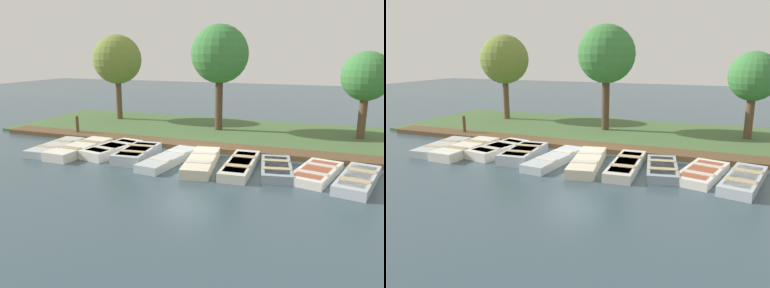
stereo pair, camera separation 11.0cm
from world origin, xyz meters
TOP-DOWN VIEW (x-y plane):
  - ground_plane at (0.00, 0.00)m, footprint 80.00×80.00m
  - shore_bank at (-5.00, 0.00)m, footprint 8.00×24.00m
  - dock_walkway at (-1.20, 0.00)m, footprint 1.27×22.04m
  - rowboat_0 at (1.54, -6.00)m, footprint 3.11×1.23m
  - rowboat_1 at (1.53, -4.68)m, footprint 3.43×1.28m
  - rowboat_2 at (1.09, -3.27)m, footprint 3.06×1.68m
  - rowboat_3 at (1.33, -1.89)m, footprint 2.80×1.47m
  - rowboat_4 at (1.50, -0.36)m, footprint 3.58×1.33m
  - rowboat_5 at (1.51, 1.06)m, footprint 3.61×1.61m
  - rowboat_6 at (1.32, 2.56)m, footprint 3.56×1.17m
  - rowboat_7 at (1.27, 3.91)m, footprint 2.92×1.58m
  - rowboat_8 at (1.21, 5.31)m, footprint 3.10×1.86m
  - rowboat_9 at (1.56, 6.67)m, footprint 3.33×1.70m
  - mooring_post_near at (-1.35, -7.01)m, footprint 0.16×0.16m
  - park_tree_far_left at (-6.27, -7.45)m, footprint 3.08×3.08m
  - park_tree_left at (-5.15, -0.31)m, footprint 3.14×3.14m
  - park_tree_center at (-5.60, 7.05)m, footprint 2.41×2.41m

SIDE VIEW (x-z plane):
  - ground_plane at x=0.00m, z-range 0.00..0.00m
  - shore_bank at x=-5.00m, z-range 0.00..0.13m
  - dock_walkway at x=-1.20m, z-range 0.00..0.22m
  - rowboat_8 at x=1.21m, z-range 0.00..0.32m
  - rowboat_4 at x=1.50m, z-range 0.00..0.34m
  - rowboat_0 at x=1.54m, z-range 0.00..0.34m
  - rowboat_7 at x=1.27m, z-range 0.00..0.35m
  - rowboat_6 at x=1.32m, z-range 0.00..0.36m
  - rowboat_9 at x=1.56m, z-range 0.00..0.36m
  - rowboat_5 at x=1.51m, z-range 0.00..0.41m
  - rowboat_2 at x=1.09m, z-range 0.00..0.41m
  - rowboat_1 at x=1.53m, z-range 0.00..0.41m
  - rowboat_3 at x=1.33m, z-range 0.00..0.44m
  - mooring_post_near at x=-1.35m, z-range 0.01..1.11m
  - park_tree_center at x=-5.60m, z-range 0.96..5.40m
  - park_tree_far_left at x=-6.27m, z-range 1.17..6.65m
  - park_tree_left at x=-5.15m, z-range 1.31..7.17m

